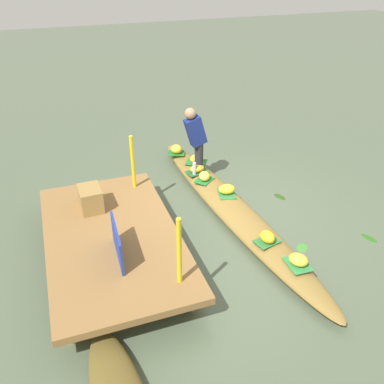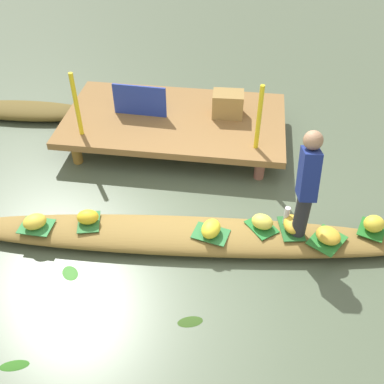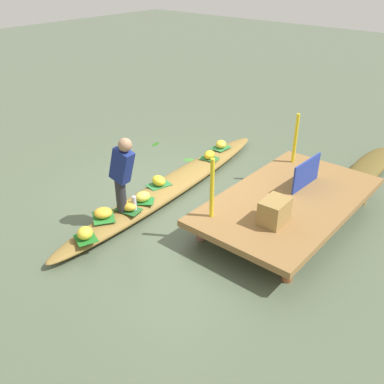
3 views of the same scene
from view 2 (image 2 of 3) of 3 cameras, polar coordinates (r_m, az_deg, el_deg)
name	(u,v)px [view 2 (image 2 of 3)]	position (r m, az deg, el deg)	size (l,w,h in m)	color
canal_water	(187,242)	(5.30, -0.63, -6.35)	(40.00, 40.00, 0.00)	#4F5C46
dock_platform	(174,120)	(6.70, -2.24, 9.04)	(3.20, 1.80, 0.41)	olive
vendor_boat	(187,236)	(5.22, -0.64, -5.53)	(5.46, 0.60, 0.22)	olive
moored_boat	(25,111)	(7.88, -20.33, 9.62)	(2.36, 0.54, 0.20)	brown
leaf_mat_0	(327,240)	(5.23, 16.70, -5.86)	(0.39, 0.32, 0.01)	#297B2E
banana_bunch_0	(328,236)	(5.18, 16.86, -5.29)	(0.28, 0.24, 0.15)	gold
leaf_mat_1	(211,234)	(5.08, 2.39, -5.31)	(0.39, 0.27, 0.01)	#2D763A
banana_bunch_1	(211,229)	(5.02, 2.41, -4.66)	(0.28, 0.21, 0.17)	yellow
leaf_mat_2	(372,229)	(5.52, 21.81, -4.40)	(0.33, 0.28, 0.01)	#216F24
banana_bunch_2	(374,224)	(5.46, 22.04, -3.74)	(0.23, 0.21, 0.18)	yellow
leaf_mat_3	(262,227)	(5.22, 8.80, -4.37)	(0.35, 0.25, 0.01)	#23762E
banana_bunch_3	(262,222)	(5.16, 8.89, -3.74)	(0.25, 0.19, 0.16)	#E9DB4D
leaf_mat_4	(291,228)	(5.26, 12.44, -4.53)	(0.40, 0.25, 0.01)	#215E28
banana_bunch_4	(292,224)	(5.21, 12.55, -3.99)	(0.28, 0.19, 0.14)	gold
leaf_mat_5	(89,222)	(5.34, -12.93, -3.71)	(0.35, 0.25, 0.01)	#2E6F34
banana_bunch_5	(88,217)	(5.29, -13.05, -3.10)	(0.25, 0.19, 0.16)	yellow
leaf_mat_6	(36,226)	(5.46, -19.11, -4.12)	(0.37, 0.28, 0.01)	#318241
banana_bunch_6	(35,222)	(5.41, -19.28, -3.55)	(0.26, 0.22, 0.15)	yellow
vendor_person	(307,181)	(4.81, 14.37, 1.31)	(0.21, 0.43, 1.25)	#28282D
water_bottle	(287,216)	(5.23, 11.88, -2.97)	(0.06, 0.06, 0.24)	silver
market_banner	(140,101)	(6.64, -6.64, 11.42)	(0.78, 0.03, 0.46)	#223797
railing_post_west	(76,105)	(6.25, -14.42, 10.65)	(0.06, 0.06, 0.91)	yellow
railing_post_east	(259,118)	(5.84, 8.48, 9.26)	(0.06, 0.06, 0.91)	yellow
produce_crate	(228,104)	(6.64, 4.56, 11.03)	(0.44, 0.32, 0.36)	olive
drifting_plant_0	(190,322)	(4.64, -0.23, -16.08)	(0.26, 0.12, 0.01)	#294815
drifting_plant_1	(70,273)	(5.17, -15.17, -9.87)	(0.23, 0.16, 0.01)	#3E8330
drifting_plant_2	(14,365)	(4.70, -21.57, -19.74)	(0.27, 0.11, 0.01)	#276118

